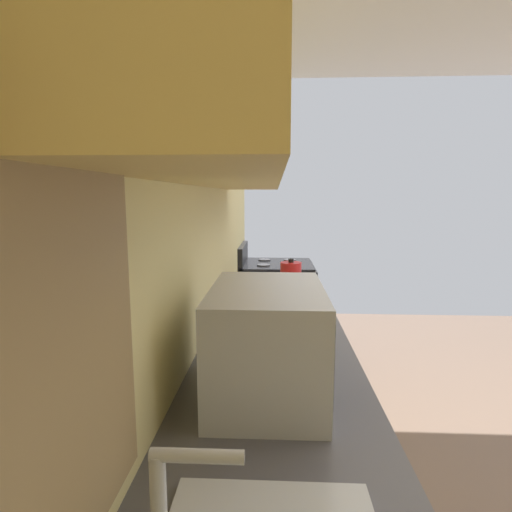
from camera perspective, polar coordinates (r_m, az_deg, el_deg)
name	(u,v)px	position (r m, az deg, el deg)	size (l,w,h in m)	color
wall_back	(196,245)	(1.85, -8.48, 1.59)	(4.23, 0.12, 2.57)	#E8D589
counter_run	(273,465)	(1.80, 2.42, -27.41)	(3.40, 0.62, 0.91)	#E5CE6F
upper_cabinets	(235,93)	(1.50, -3.02, 21.97)	(2.16, 0.31, 0.63)	#EDC972
window_back_wall	(61,339)	(0.62, -25.78, -10.48)	(0.47, 0.02, 0.68)	#997A4C
oven_range	(277,314)	(3.62, 2.94, -8.15)	(0.65, 0.65, 1.09)	black
microwave	(268,341)	(1.25, 1.68, -11.90)	(0.49, 0.34, 0.33)	#B7BABF
bowl	(299,326)	(1.84, 6.04, -9.72)	(0.19, 0.19, 0.05)	silver
kettle	(291,273)	(2.76, 4.93, -2.43)	(0.20, 0.14, 0.18)	red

